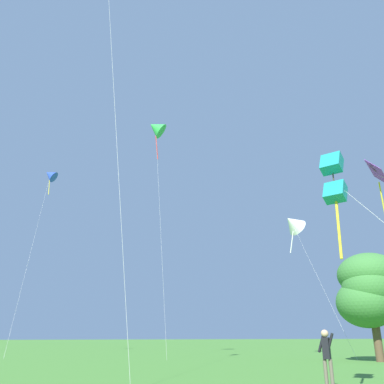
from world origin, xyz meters
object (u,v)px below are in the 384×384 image
(person_near_tree, at_px, (327,353))
(tree_right_cluster, at_px, (368,289))
(kite_green_small, at_px, (156,128))
(kite_purple_streamer, at_px, (384,183))
(kite_white_distant, at_px, (293,223))
(kite_blue_delta, at_px, (50,175))
(kite_teal_box, at_px, (334,180))

(person_near_tree, bearing_deg, tree_right_cluster, 43.87)
(kite_green_small, height_order, tree_right_cluster, kite_green_small)
(kite_green_small, bearing_deg, kite_purple_streamer, -68.81)
(kite_white_distant, height_order, tree_right_cluster, kite_white_distant)
(kite_purple_streamer, distance_m, tree_right_cluster, 10.23)
(tree_right_cluster, bearing_deg, kite_white_distant, 87.20)
(kite_blue_delta, xyz_separation_m, kite_green_small, (9.89, -8.17, 3.20))
(kite_blue_delta, relative_size, kite_green_small, 0.85)
(kite_white_distant, relative_size, kite_green_small, 0.58)
(kite_blue_delta, relative_size, person_near_tree, 10.56)
(kite_purple_streamer, relative_size, person_near_tree, 6.56)
(kite_purple_streamer, bearing_deg, person_near_tree, -153.46)
(kite_blue_delta, xyz_separation_m, kite_white_distant, (23.05, -10.93, -6.38))
(kite_teal_box, height_order, kite_white_distant, kite_white_distant)
(kite_green_small, distance_m, tree_right_cluster, 24.40)
(kite_teal_box, xyz_separation_m, kite_green_small, (-0.83, 25.24, 14.85))
(kite_teal_box, relative_size, tree_right_cluster, 1.06)
(kite_teal_box, bearing_deg, kite_green_small, 91.87)
(kite_purple_streamer, bearing_deg, tree_right_cluster, 58.38)
(kite_white_distant, relative_size, person_near_tree, 7.23)
(kite_purple_streamer, relative_size, kite_white_distant, 0.91)
(kite_blue_delta, relative_size, kite_white_distant, 1.46)
(kite_teal_box, height_order, kite_purple_streamer, kite_purple_streamer)
(kite_white_distant, xyz_separation_m, person_near_tree, (-12.26, -20.95, -10.78))
(kite_blue_delta, xyz_separation_m, person_near_tree, (10.78, -31.89, -17.16))
(kite_blue_delta, distance_m, person_near_tree, 37.78)
(kite_teal_box, distance_m, kite_white_distant, 26.17)
(kite_purple_streamer, bearing_deg, kite_blue_delta, 121.97)
(kite_white_distant, bearing_deg, kite_green_small, 168.13)
(tree_right_cluster, bearing_deg, kite_green_small, 135.70)
(person_near_tree, relative_size, tree_right_cluster, 0.25)
(kite_teal_box, bearing_deg, kite_blue_delta, 107.78)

